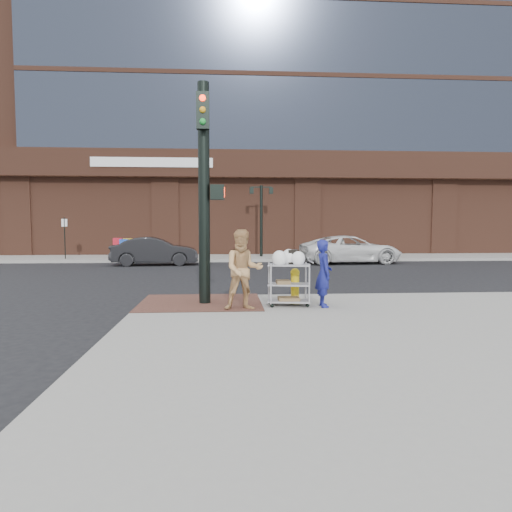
{
  "coord_description": "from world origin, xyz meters",
  "views": [
    {
      "loc": [
        -0.02,
        -9.69,
        1.97
      ],
      "look_at": [
        0.68,
        0.65,
        1.25
      ],
      "focal_mm": 32.0,
      "sensor_mm": 36.0,
      "label": 1
    }
  ],
  "objects": [
    {
      "name": "bank_building",
      "position": [
        5.0,
        31.0,
        14.15
      ],
      "size": [
        42.0,
        26.0,
        28.0
      ],
      "primitive_type": "cube",
      "color": "#583022",
      "rests_on": "sidewalk_far"
    },
    {
      "name": "traffic_signal_pole",
      "position": [
        -0.48,
        0.77,
        2.83
      ],
      "size": [
        0.61,
        0.51,
        5.0
      ],
      "color": "black",
      "rests_on": "sidewalk_near"
    },
    {
      "name": "sidewalk_far",
      "position": [
        12.5,
        32.0,
        0.07
      ],
      "size": [
        65.0,
        36.0,
        0.15
      ],
      "primitive_type": "cube",
      "color": "gray",
      "rests_on": "ground"
    },
    {
      "name": "sedan_dark",
      "position": [
        -3.42,
        12.47,
        0.68
      ],
      "size": [
        4.22,
        1.77,
        1.36
      ],
      "primitive_type": "imported",
      "rotation": [
        0.0,
        0.0,
        1.65
      ],
      "color": "black",
      "rests_on": "ground"
    },
    {
      "name": "parking_sign",
      "position": [
        -8.5,
        15.0,
        1.25
      ],
      "size": [
        0.05,
        0.05,
        2.2
      ],
      "primitive_type": "cylinder",
      "color": "black",
      "rests_on": "sidewalk_far"
    },
    {
      "name": "newsbox_yellow",
      "position": [
        -5.28,
        15.45,
        0.67
      ],
      "size": [
        0.52,
        0.48,
        1.05
      ],
      "primitive_type": "cube",
      "rotation": [
        0.0,
        0.0,
        -0.22
      ],
      "color": "yellow",
      "rests_on": "sidewalk_far"
    },
    {
      "name": "pedestrian_tan",
      "position": [
        0.36,
        -0.06,
        1.01
      ],
      "size": [
        0.88,
        0.72,
        1.72
      ],
      "primitive_type": "imported",
      "rotation": [
        0.0,
        0.0,
        0.08
      ],
      "color": "tan",
      "rests_on": "sidewalk_near"
    },
    {
      "name": "brick_curb_ramp",
      "position": [
        -0.6,
        0.9,
        0.16
      ],
      "size": [
        2.8,
        2.4,
        0.01
      ],
      "primitive_type": "cube",
      "color": "brown",
      "rests_on": "sidewalk_near"
    },
    {
      "name": "newsbox_blue",
      "position": [
        -5.42,
        15.07,
        0.66
      ],
      "size": [
        0.45,
        0.41,
        1.03
      ],
      "primitive_type": "cube",
      "rotation": [
        0.0,
        0.0,
        -0.06
      ],
      "color": "#1B44B2",
      "rests_on": "sidewalk_far"
    },
    {
      "name": "newsbox_red",
      "position": [
        -5.84,
        15.39,
        0.69
      ],
      "size": [
        0.48,
        0.44,
        1.08
      ],
      "primitive_type": "cube",
      "rotation": [
        0.0,
        0.0,
        0.07
      ],
      "color": "red",
      "rests_on": "sidewalk_far"
    },
    {
      "name": "minivan_white",
      "position": [
        6.29,
        12.88,
        0.7
      ],
      "size": [
        5.18,
        2.66,
        1.4
      ],
      "primitive_type": "imported",
      "rotation": [
        0.0,
        0.0,
        1.64
      ],
      "color": "white",
      "rests_on": "ground"
    },
    {
      "name": "ground",
      "position": [
        0.0,
        0.0,
        0.0
      ],
      "size": [
        220.0,
        220.0,
        0.0
      ],
      "primitive_type": "plane",
      "color": "black",
      "rests_on": "ground"
    },
    {
      "name": "lamp_post",
      "position": [
        2.0,
        16.0,
        2.62
      ],
      "size": [
        1.32,
        0.22,
        4.0
      ],
      "color": "black",
      "rests_on": "sidewalk_far"
    },
    {
      "name": "fire_hydrant",
      "position": [
        1.58,
        0.66,
        0.56
      ],
      "size": [
        0.38,
        0.27,
        0.81
      ],
      "color": "gold",
      "rests_on": "sidewalk_near"
    },
    {
      "name": "utility_cart",
      "position": [
        1.39,
        0.33,
        0.72
      ],
      "size": [
        0.98,
        0.66,
        1.26
      ],
      "color": "gray",
      "rests_on": "sidewalk_near"
    },
    {
      "name": "woman_blue",
      "position": [
        2.14,
        0.18,
        0.89
      ],
      "size": [
        0.36,
        0.54,
        1.49
      ],
      "primitive_type": "imported",
      "rotation": [
        0.0,
        0.0,
        1.57
      ],
      "color": "navy",
      "rests_on": "sidewalk_near"
    }
  ]
}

